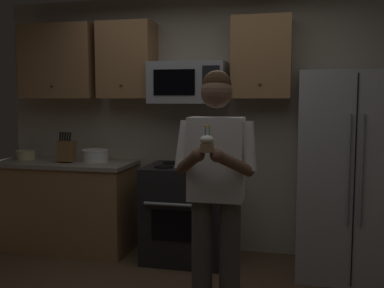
{
  "coord_description": "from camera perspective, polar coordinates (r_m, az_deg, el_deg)",
  "views": [
    {
      "loc": [
        0.88,
        -2.79,
        1.57
      ],
      "look_at": [
        0.17,
        0.25,
        1.25
      ],
      "focal_mm": 41.83,
      "sensor_mm": 36.0,
      "label": 1
    }
  ],
  "objects": [
    {
      "name": "counter_left",
      "position": [
        4.9,
        -15.79,
        -7.45
      ],
      "size": [
        1.44,
        0.66,
        0.92
      ],
      "color": "#9E7247",
      "rests_on": "ground"
    },
    {
      "name": "bowl_large_white",
      "position": [
        4.71,
        -12.22,
        -1.41
      ],
      "size": [
        0.27,
        0.27,
        0.13
      ],
      "color": "white",
      "rests_on": "counter_left"
    },
    {
      "name": "refrigerator",
      "position": [
        4.19,
        19.42,
        -3.69
      ],
      "size": [
        0.9,
        0.75,
        1.8
      ],
      "color": "#B7BABF",
      "rests_on": "ground"
    },
    {
      "name": "wall_back",
      "position": [
        4.63,
        2.15,
        2.49
      ],
      "size": [
        4.4,
        0.1,
        2.6
      ],
      "primitive_type": "cube",
      "color": "#B7AD99",
      "rests_on": "ground"
    },
    {
      "name": "bowl_small_colored",
      "position": [
        5.1,
        -20.42,
        -1.29
      ],
      "size": [
        0.2,
        0.2,
        0.09
      ],
      "color": "beige",
      "rests_on": "counter_left"
    },
    {
      "name": "oven_range",
      "position": [
        4.42,
        -0.81,
        -8.7
      ],
      "size": [
        0.76,
        0.7,
        0.93
      ],
      "color": "black",
      "rests_on": "ground"
    },
    {
      "name": "person",
      "position": [
        3.13,
        3.06,
        -4.75
      ],
      "size": [
        0.6,
        0.48,
        1.76
      ],
      "color": "#4C4742",
      "rests_on": "ground"
    },
    {
      "name": "microwave",
      "position": [
        4.39,
        -0.46,
        7.8
      ],
      "size": [
        0.74,
        0.41,
        0.4
      ],
      "color": "#9EA0A5"
    },
    {
      "name": "cupcake",
      "position": [
        2.76,
        1.9,
        0.11
      ],
      "size": [
        0.09,
        0.09,
        0.17
      ],
      "color": "#A87F56"
    },
    {
      "name": "knife_block",
      "position": [
        4.74,
        -15.7,
        -0.86
      ],
      "size": [
        0.16,
        0.15,
        0.32
      ],
      "color": "brown",
      "rests_on": "counter_left"
    },
    {
      "name": "cabinet_row_upper",
      "position": [
        4.62,
        -7.36,
        10.5
      ],
      "size": [
        2.78,
        0.36,
        0.76
      ],
      "color": "#9E7247"
    }
  ]
}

